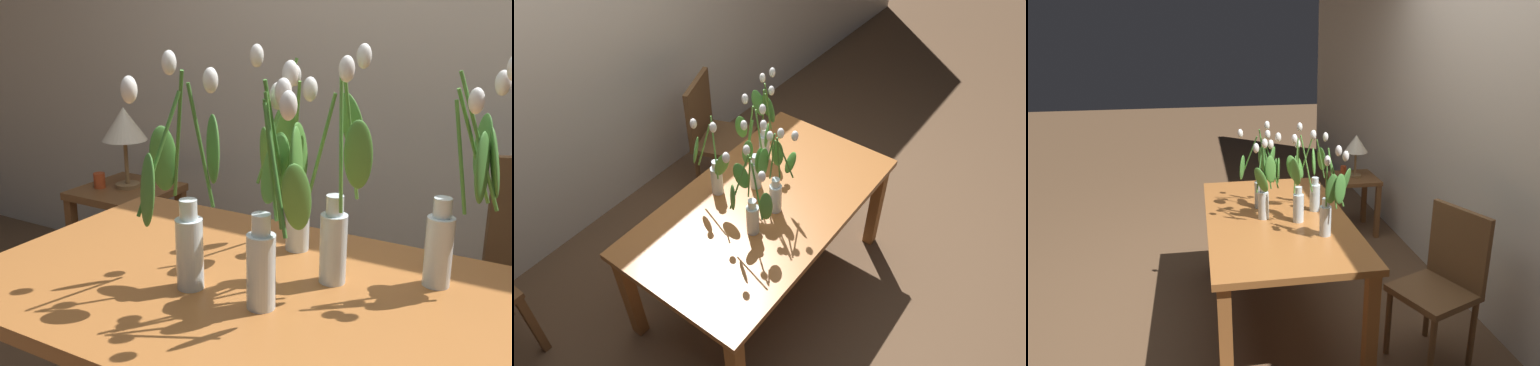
# 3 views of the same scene
# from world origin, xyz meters

# --- Properties ---
(ground_plane) EXTENTS (18.00, 18.00, 0.00)m
(ground_plane) POSITION_xyz_m (0.00, 0.00, 0.00)
(ground_plane) COLOR brown
(room_wall_rear) EXTENTS (9.00, 0.10, 2.70)m
(room_wall_rear) POSITION_xyz_m (0.00, 1.40, 1.35)
(room_wall_rear) COLOR beige
(room_wall_rear) RESTS_ON ground
(dining_table) EXTENTS (1.60, 0.90, 0.74)m
(dining_table) POSITION_xyz_m (0.00, 0.00, 0.65)
(dining_table) COLOR #A3602D
(dining_table) RESTS_ON ground
(tulip_vase_0) EXTENTS (0.20, 0.27, 0.57)m
(tulip_vase_0) POSITION_xyz_m (-0.22, -0.09, 0.95)
(tulip_vase_0) COLOR silver
(tulip_vase_0) RESTS_ON dining_table
(tulip_vase_1) EXTENTS (0.16, 0.25, 0.58)m
(tulip_vase_1) POSITION_xyz_m (-0.10, 0.26, 0.92)
(tulip_vase_1) COLOR silver
(tulip_vase_1) RESTS_ON dining_table
(tulip_vase_2) EXTENTS (0.19, 0.20, 0.56)m
(tulip_vase_2) POSITION_xyz_m (0.02, -0.07, 0.97)
(tulip_vase_2) COLOR silver
(tulip_vase_2) RESTS_ON dining_table
(tulip_vase_3) EXTENTS (0.20, 0.19, 0.59)m
(tulip_vase_3) POSITION_xyz_m (0.09, 0.13, 0.96)
(tulip_vase_3) COLOR silver
(tulip_vase_3) RESTS_ON dining_table
(tulip_vase_4) EXTENTS (0.17, 0.19, 0.57)m
(tulip_vase_4) POSITION_xyz_m (0.36, 0.25, 0.95)
(tulip_vase_4) COLOR silver
(tulip_vase_4) RESTS_ON dining_table
(dining_chair) EXTENTS (0.52, 0.52, 0.93)m
(dining_chair) POSITION_xyz_m (0.56, 0.89, 0.52)
(dining_chair) COLOR brown
(dining_chair) RESTS_ON ground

